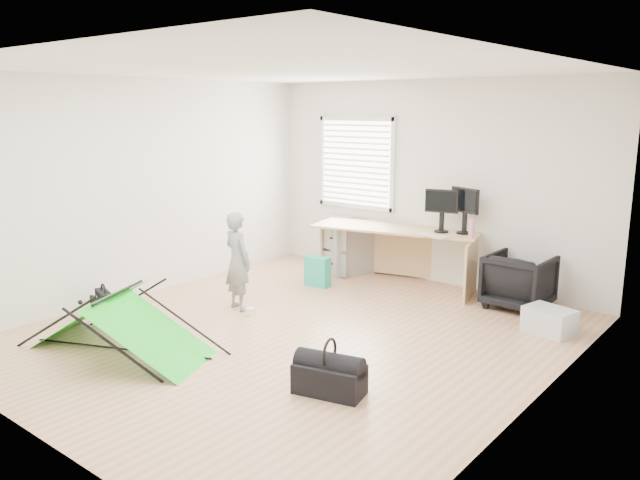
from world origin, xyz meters
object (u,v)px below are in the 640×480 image
Objects in this scene: monitor_right at (465,217)px; thermos at (472,228)px; monitor_left at (442,217)px; office_chair at (519,281)px; laptop_bag at (104,303)px; filing_cabinet at (348,247)px; desk at (395,255)px; storage_crate at (549,321)px; duffel_bag at (329,379)px; person at (238,261)px; kite at (120,322)px.

monitor_right reaches higher than thermos.
monitor_left is 1.27m from office_chair.
filing_cabinet is at bearing 90.19° from laptop_bag.
desk is at bearing 1.41° from office_chair.
duffel_bag is at bearing -109.70° from storage_crate.
monitor_right is at bearing -11.95° from office_chair.
laptop_bag is at bearing 43.46° from office_chair.
filing_cabinet is 1.97m from thermos.
office_chair is 0.88m from storage_crate.
person reaches higher than office_chair.
kite reaches higher than laptop_bag.
storage_crate is at bearing 11.19° from filing_cabinet.
monitor_left is at bearing -140.75° from monitor_right.
monitor_right is 0.78× the size of duffel_bag.
desk is 0.82m from filing_cabinet.
storage_crate is (3.14, 1.49, -0.45)m from person.
thermos is 4.45m from laptop_bag.
desk is at bearing -148.41° from monitor_right.
laptop_bag is 3.26m from duffel_bag.
kite is 3.29× the size of duffel_bag.
storage_crate is at bearing 134.89° from office_chair.
desk is at bearing 179.97° from thermos.
filing_cabinet reaches higher than laptop_bag.
desk is 1.72m from office_chair.
monitor_left is 0.37× the size of person.
laptop_bag is at bearing -133.81° from desk.
desk is 1.09m from monitor_right.
desk is at bearing -99.06° from person.
thermos is (1.08, -0.00, 0.51)m from desk.
monitor_left is at bearing -4.88° from desk.
storage_crate is (1.69, -0.72, -0.83)m from monitor_left.
filing_cabinet reaches higher than duffel_bag.
thermos is at bearing 65.67° from laptop_bag.
kite is (-0.78, -3.75, -0.09)m from desk.
kite is at bearing -66.31° from filing_cabinet.
storage_crate is 0.83× the size of duffel_bag.
thermos is (1.90, -0.03, 0.51)m from filing_cabinet.
filing_cabinet reaches higher than kite.
monitor_right is 1.84m from storage_crate.
filing_cabinet is at bearing 110.41° from duffel_bag.
person reaches higher than duffel_bag.
office_chair is (0.83, -0.20, -0.65)m from monitor_right.
monitor_left is at bearing 25.60° from filing_cabinet.
monitor_right is at bearing -114.34° from person.
office_chair is 1.23× the size of duffel_bag.
desk is 1.92× the size of person.
storage_crate is (2.31, -0.63, -0.25)m from desk.
kite is 4.40m from storage_crate.
desk is 1.17× the size of kite.
laptop_bag is at bearing -84.85° from filing_cabinet.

